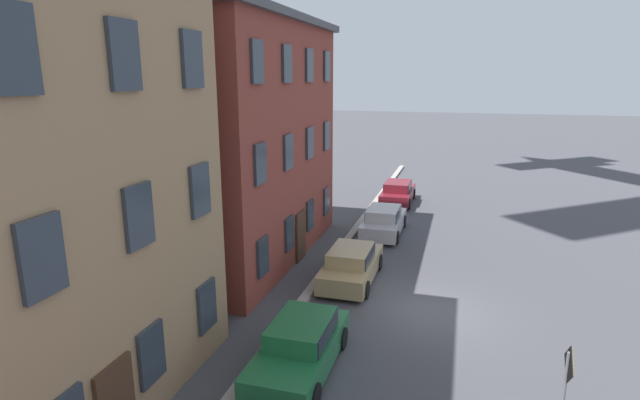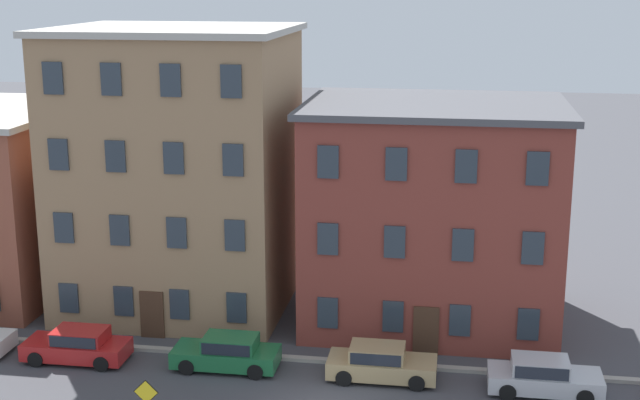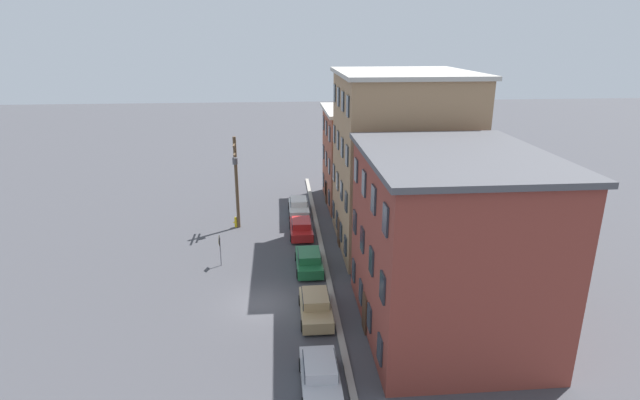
% 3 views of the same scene
% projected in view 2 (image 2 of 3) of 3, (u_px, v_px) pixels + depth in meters
% --- Properties ---
extents(kerb_strip, '(56.00, 0.36, 0.16)m').
position_uv_depth(kerb_strip, '(341.00, 362.00, 37.68)').
color(kerb_strip, '#9E998E').
rests_on(kerb_strip, ground_plane).
extents(apartment_midblock, '(10.99, 9.85, 13.65)m').
position_uv_depth(apartment_midblock, '(179.00, 169.00, 43.28)').
color(apartment_midblock, '#9E7A56').
rests_on(apartment_midblock, ground_plane).
extents(apartment_far, '(11.90, 9.56, 10.37)m').
position_uv_depth(apartment_far, '(432.00, 212.00, 41.68)').
color(apartment_far, brown).
rests_on(apartment_far, ground_plane).
extents(car_red, '(4.40, 1.92, 1.43)m').
position_uv_depth(car_red, '(78.00, 344.00, 37.79)').
color(car_red, '#B21E1E').
rests_on(car_red, ground_plane).
extents(car_green, '(4.40, 1.92, 1.43)m').
position_uv_depth(car_green, '(228.00, 352.00, 37.04)').
color(car_green, '#1E6638').
rests_on(car_green, ground_plane).
extents(car_tan, '(4.40, 1.92, 1.43)m').
position_uv_depth(car_tan, '(380.00, 362.00, 36.07)').
color(car_tan, tan).
rests_on(car_tan, ground_plane).
extents(car_silver, '(4.40, 1.92, 1.43)m').
position_uv_depth(car_silver, '(543.00, 375.00, 34.85)').
color(car_silver, '#B7B7BC').
rests_on(car_silver, ground_plane).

